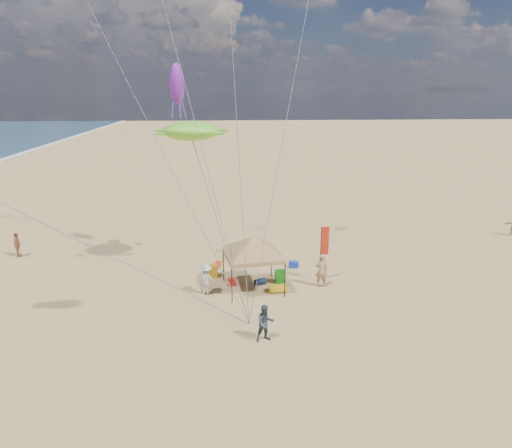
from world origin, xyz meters
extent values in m
plane|color=tan|center=(0.00, 0.00, 0.00)|extent=(280.00, 280.00, 0.00)
cylinder|color=black|center=(-1.63, 5.42, 0.91)|extent=(0.05, 0.05, 1.82)
cylinder|color=black|center=(1.07, 5.83, 0.91)|extent=(0.05, 0.05, 1.82)
cylinder|color=black|center=(-1.22, 2.73, 0.91)|extent=(0.05, 0.05, 1.82)
cylinder|color=black|center=(1.48, 3.14, 0.91)|extent=(0.05, 0.05, 1.82)
cube|color=olive|center=(-0.07, 4.28, 1.93)|extent=(3.20, 3.20, 0.22)
pyramid|color=olive|center=(-0.07, 4.28, 2.95)|extent=(5.46, 5.46, 0.91)
cylinder|color=black|center=(3.68, 5.01, 1.60)|extent=(0.04, 0.04, 3.20)
cube|color=#B1230E|center=(3.90, 5.06, 2.33)|extent=(0.46, 0.13, 1.60)
cube|color=red|center=(-1.14, 4.83, 0.19)|extent=(0.54, 0.38, 0.38)
cube|color=#142FA5|center=(2.55, 7.07, 0.19)|extent=(0.54, 0.38, 0.38)
cylinder|color=#0C1936|center=(0.36, 4.77, 0.18)|extent=(0.69, 0.54, 0.36)
cylinder|color=red|center=(-2.02, 7.41, 0.18)|extent=(0.54, 0.69, 0.36)
cube|color=#198217|center=(1.46, 4.99, 0.35)|extent=(0.50, 0.50, 0.70)
cube|color=gold|center=(-2.23, 6.03, 0.35)|extent=(0.50, 0.50, 0.70)
cube|color=gray|center=(1.06, 3.81, 0.14)|extent=(0.34, 0.30, 0.28)
cube|color=yellow|center=(1.20, 3.83, 0.20)|extent=(0.90, 0.50, 0.24)
imported|color=#A87D60|center=(3.61, 4.33, 0.93)|extent=(0.68, 0.45, 1.85)
imported|color=#333B46|center=(0.12, -0.90, 0.82)|extent=(0.94, 0.81, 1.64)
imported|color=beige|center=(-2.53, 3.80, 0.82)|extent=(1.17, 0.82, 1.64)
imported|color=#A76540|center=(-14.66, 10.16, 0.80)|extent=(0.52, 0.99, 1.60)
ellipsoid|color=#73D92C|center=(-3.21, 7.00, 8.08)|extent=(3.08, 2.48, 1.01)
ellipsoid|color=purple|center=(-4.02, 8.80, 10.54)|extent=(0.88, 0.88, 2.21)
camera|label=1|loc=(-1.48, -17.60, 10.22)|focal=31.42mm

